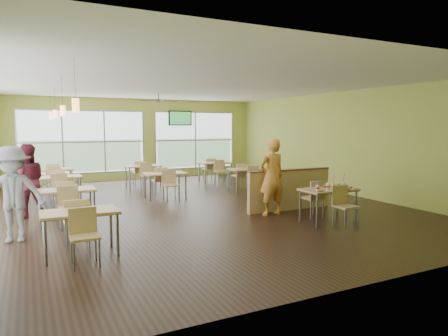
% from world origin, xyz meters
% --- Properties ---
extents(room, '(12.00, 12.04, 3.20)m').
position_xyz_m(room, '(0.00, 0.00, 1.60)').
color(room, black).
rests_on(room, ground).
extents(window_bays, '(9.24, 10.24, 2.38)m').
position_xyz_m(window_bays, '(-2.65, 3.08, 1.48)').
color(window_bays, white).
rests_on(window_bays, room).
extents(main_table, '(1.22, 1.52, 0.87)m').
position_xyz_m(main_table, '(2.00, -3.00, 0.63)').
color(main_table, '#D6B473').
rests_on(main_table, floor).
extents(half_wall_divider, '(2.40, 0.14, 1.04)m').
position_xyz_m(half_wall_divider, '(2.00, -1.55, 0.52)').
color(half_wall_divider, '#D6B473').
rests_on(half_wall_divider, floor).
extents(dining_tables, '(6.92, 8.72, 0.87)m').
position_xyz_m(dining_tables, '(-1.05, 1.71, 0.63)').
color(dining_tables, '#D6B473').
rests_on(dining_tables, floor).
extents(pendant_lights, '(0.11, 7.31, 0.86)m').
position_xyz_m(pendant_lights, '(-3.20, 0.68, 2.45)').
color(pendant_lights, '#2D2119').
rests_on(pendant_lights, ceiling).
extents(ceiling_fan, '(1.25, 1.25, 0.29)m').
position_xyz_m(ceiling_fan, '(-0.00, 3.00, 2.95)').
color(ceiling_fan, '#2D2119').
rests_on(ceiling_fan, ceiling).
extents(tv_backwall, '(1.00, 0.07, 0.60)m').
position_xyz_m(tv_backwall, '(1.80, 5.90, 2.45)').
color(tv_backwall, black).
rests_on(tv_backwall, wall_back).
extents(man_plaid, '(0.68, 0.46, 1.84)m').
position_xyz_m(man_plaid, '(1.27, -1.83, 0.92)').
color(man_plaid, '#DE5218').
rests_on(man_plaid, floor).
extents(patron_maroon, '(0.88, 0.70, 1.71)m').
position_xyz_m(patron_maroon, '(-3.96, 0.50, 0.86)').
color(patron_maroon, '#5B1928').
rests_on(patron_maroon, floor).
extents(patron_grey, '(1.23, 0.83, 1.77)m').
position_xyz_m(patron_grey, '(-4.20, -1.62, 0.88)').
color(patron_grey, slate).
rests_on(patron_grey, floor).
extents(cup_blue, '(0.09, 0.09, 0.33)m').
position_xyz_m(cup_blue, '(1.59, -3.13, 0.82)').
color(cup_blue, white).
rests_on(cup_blue, main_table).
extents(cup_yellow, '(0.10, 0.10, 0.38)m').
position_xyz_m(cup_yellow, '(1.90, -3.09, 0.83)').
color(cup_yellow, white).
rests_on(cup_yellow, main_table).
extents(cup_red_near, '(0.09, 0.09, 0.32)m').
position_xyz_m(cup_red_near, '(2.09, -3.06, 0.81)').
color(cup_red_near, white).
rests_on(cup_red_near, main_table).
extents(cup_red_far, '(0.10, 0.10, 0.35)m').
position_xyz_m(cup_red_far, '(2.33, -3.11, 0.82)').
color(cup_red_far, white).
rests_on(cup_red_far, main_table).
extents(food_basket, '(0.23, 0.23, 0.05)m').
position_xyz_m(food_basket, '(2.48, -2.91, 0.78)').
color(food_basket, black).
rests_on(food_basket, main_table).
extents(ketchup_cup, '(0.06, 0.06, 0.03)m').
position_xyz_m(ketchup_cup, '(2.52, -3.15, 0.76)').
color(ketchup_cup, maroon).
rests_on(ketchup_cup, main_table).
extents(wrapper_left, '(0.18, 0.17, 0.04)m').
position_xyz_m(wrapper_left, '(1.59, -3.23, 0.77)').
color(wrapper_left, '#A0824D').
rests_on(wrapper_left, main_table).
extents(wrapper_mid, '(0.19, 0.18, 0.05)m').
position_xyz_m(wrapper_mid, '(2.11, -2.79, 0.77)').
color(wrapper_mid, '#A0824D').
rests_on(wrapper_mid, main_table).
extents(wrapper_right, '(0.16, 0.15, 0.04)m').
position_xyz_m(wrapper_right, '(2.26, -3.30, 0.77)').
color(wrapper_right, '#A0824D').
rests_on(wrapper_right, main_table).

